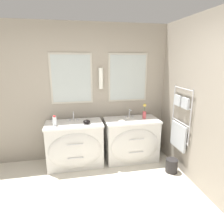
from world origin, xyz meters
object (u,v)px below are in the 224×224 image
waste_bin (172,165)px  flower_vase (144,112)px  toiletry_bottle (55,121)px  vanity_right (132,140)px  vanity_left (75,145)px  amenity_bowl (87,122)px

waste_bin → flower_vase: bearing=116.0°
toiletry_bottle → vanity_right: bearing=2.3°
flower_vase → waste_bin: bearing=-64.0°
toiletry_bottle → waste_bin: (1.99, -0.52, -0.79)m
vanity_right → toiletry_bottle: bearing=-177.7°
flower_vase → vanity_left: bearing=-177.5°
vanity_left → amenity_bowl: amenity_bowl is taller
vanity_right → waste_bin: bearing=-45.1°
vanity_left → flower_vase: 1.45m
flower_vase → waste_bin: flower_vase is taller
amenity_bowl → vanity_left: bearing=164.9°
vanity_left → flower_vase: size_ratio=3.53×
amenity_bowl → waste_bin: (1.44, -0.51, -0.74)m
vanity_left → waste_bin: vanity_left is taller
vanity_right → toiletry_bottle: 1.50m
vanity_right → waste_bin: vanity_right is taller
toiletry_bottle → amenity_bowl: size_ratio=1.44×
vanity_right → amenity_bowl: (-0.86, -0.06, 0.45)m
toiletry_bottle → flower_vase: (1.68, 0.12, 0.04)m
vanity_right → flower_vase: size_ratio=3.53×
vanity_right → amenity_bowl: size_ratio=8.08×
vanity_left → amenity_bowl: size_ratio=8.08×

